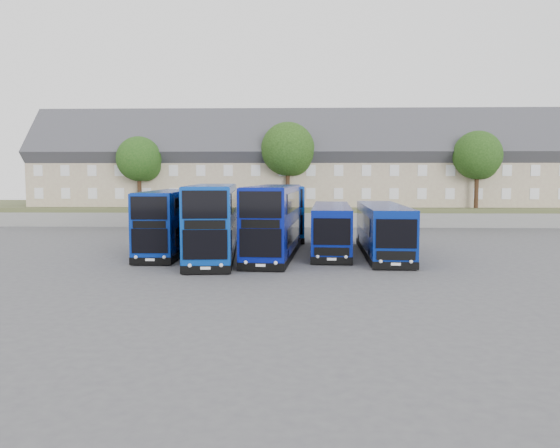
{
  "coord_description": "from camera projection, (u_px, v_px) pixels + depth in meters",
  "views": [
    {
      "loc": [
        3.0,
        -33.4,
        5.36
      ],
      "look_at": [
        1.87,
        2.75,
        2.2
      ],
      "focal_mm": 35.0,
      "sensor_mm": 36.0,
      "label": 1
    }
  ],
  "objects": [
    {
      "name": "ground",
      "position": [
        248.0,
        263.0,
        33.82
      ],
      "size": [
        120.0,
        120.0,
        0.0
      ],
      "primitive_type": "plane",
      "color": "#49494F",
      "rests_on": "ground"
    },
    {
      "name": "retaining_wall",
      "position": [
        269.0,
        220.0,
        57.65
      ],
      "size": [
        70.0,
        0.4,
        1.5
      ],
      "primitive_type": "cube",
      "color": "slate",
      "rests_on": "ground"
    },
    {
      "name": "earth_bank",
      "position": [
        273.0,
        212.0,
        67.59
      ],
      "size": [
        80.0,
        20.0,
        2.0
      ],
      "primitive_type": "cube",
      "color": "#4E5731",
      "rests_on": "ground"
    },
    {
      "name": "terrace_row",
      "position": [
        323.0,
        166.0,
        62.93
      ],
      "size": [
        66.0,
        10.4,
        11.2
      ],
      "color": "tan",
      "rests_on": "earth_bank"
    },
    {
      "name": "dd_front_left",
      "position": [
        168.0,
        223.0,
        37.81
      ],
      "size": [
        2.86,
        10.98,
        4.33
      ],
      "rotation": [
        0.0,
        0.0,
        0.03
      ],
      "color": "navy",
      "rests_on": "ground"
    },
    {
      "name": "dd_front_mid",
      "position": [
        213.0,
        223.0,
        35.35
      ],
      "size": [
        3.73,
        12.19,
        4.77
      ],
      "rotation": [
        0.0,
        0.0,
        0.08
      ],
      "color": "#08389B",
      "rests_on": "ground"
    },
    {
      "name": "dd_front_right",
      "position": [
        274.0,
        222.0,
        36.17
      ],
      "size": [
        3.68,
        12.02,
        4.71
      ],
      "rotation": [
        0.0,
        0.0,
        -0.08
      ],
      "color": "navy",
      "rests_on": "ground"
    },
    {
      "name": "dd_rear_left",
      "position": [
        221.0,
        213.0,
        50.67
      ],
      "size": [
        3.03,
        10.13,
        3.97
      ],
      "rotation": [
        0.0,
        0.0,
        0.07
      ],
      "color": "#070F82",
      "rests_on": "ground"
    },
    {
      "name": "dd_rear_right",
      "position": [
        283.0,
        212.0,
        48.1
      ],
      "size": [
        3.62,
        11.6,
        4.54
      ],
      "rotation": [
        0.0,
        0.0,
        0.09
      ],
      "color": "navy",
      "rests_on": "ground"
    },
    {
      "name": "coach_east_a",
      "position": [
        331.0,
        229.0,
        38.67
      ],
      "size": [
        3.27,
        12.28,
        3.32
      ],
      "rotation": [
        0.0,
        0.0,
        -0.06
      ],
      "color": "navy",
      "rests_on": "ground"
    },
    {
      "name": "coach_east_b",
      "position": [
        383.0,
        231.0,
        37.02
      ],
      "size": [
        3.07,
        12.63,
        3.43
      ],
      "rotation": [
        0.0,
        0.0,
        -0.03
      ],
      "color": "navy",
      "rests_on": "ground"
    },
    {
      "name": "tree_west",
      "position": [
        140.0,
        161.0,
        58.63
      ],
      "size": [
        4.8,
        4.8,
        7.65
      ],
      "color": "#382314",
      "rests_on": "earth_bank"
    },
    {
      "name": "tree_mid",
      "position": [
        289.0,
        151.0,
        58.54
      ],
      "size": [
        5.76,
        5.76,
        9.18
      ],
      "color": "#382314",
      "rests_on": "earth_bank"
    },
    {
      "name": "tree_east",
      "position": [
        479.0,
        157.0,
        57.48
      ],
      "size": [
        5.12,
        5.12,
        8.16
      ],
      "color": "#382314",
      "rests_on": "earth_bank"
    },
    {
      "name": "tree_far",
      "position": [
        510.0,
        156.0,
        64.23
      ],
      "size": [
        5.44,
        5.44,
        8.67
      ],
      "color": "#382314",
      "rests_on": "earth_bank"
    }
  ]
}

